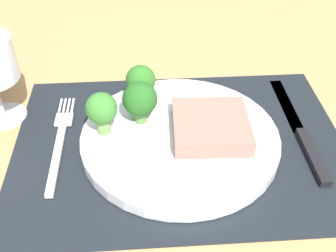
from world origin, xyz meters
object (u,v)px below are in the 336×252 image
at_px(fork, 60,140).
at_px(knife, 302,133).
at_px(plate, 180,139).
at_px(steak, 210,124).

bearing_deg(fork, knife, -0.17).
bearing_deg(plate, fork, 174.92).
height_order(plate, fork, plate).
xyz_separation_m(plate, steak, (0.04, 0.00, 0.02)).
height_order(steak, fork, steak).
xyz_separation_m(steak, fork, (-0.20, 0.01, -0.02)).
bearing_deg(knife, steak, 178.82).
xyz_separation_m(fork, knife, (0.33, -0.01, 0.00)).
relative_size(steak, knife, 0.43).
distance_m(plate, knife, 0.17).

